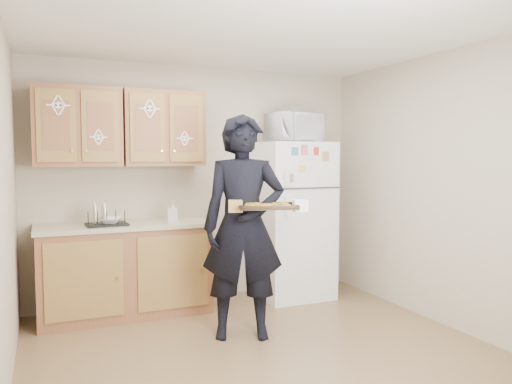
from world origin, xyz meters
TOP-DOWN VIEW (x-y plane):
  - floor at (0.00, 0.00)m, footprint 3.60×3.60m
  - ceiling at (0.00, 0.00)m, footprint 3.60×3.60m
  - wall_back at (0.00, 1.80)m, footprint 3.60×0.04m
  - wall_front at (0.00, -1.80)m, footprint 3.60×0.04m
  - wall_left at (-1.80, 0.00)m, footprint 0.04×3.60m
  - wall_right at (1.80, 0.00)m, footprint 0.04×3.60m
  - refrigerator at (0.95, 1.43)m, footprint 0.75×0.70m
  - base_cabinet at (-0.85, 1.48)m, footprint 1.60×0.60m
  - countertop at (-0.85, 1.48)m, footprint 1.64×0.64m
  - upper_cab_left at (-1.25, 1.61)m, footprint 0.80×0.33m
  - upper_cab_right at (-0.43, 1.61)m, footprint 0.80×0.33m
  - cereal_box at (1.47, 1.67)m, footprint 0.20×0.07m
  - person at (-0.01, 0.48)m, footprint 0.80×0.66m
  - baking_tray at (0.09, 0.19)m, footprint 0.55×0.47m
  - pizza_front_left at (-0.04, 0.16)m, footprint 0.15×0.15m
  - pizza_front_right at (0.16, 0.09)m, footprint 0.15×0.15m
  - pizza_back_left at (0.01, 0.30)m, footprint 0.15×0.15m
  - pizza_back_right at (0.21, 0.23)m, footprint 0.15×0.15m
  - pizza_center at (0.09, 0.19)m, footprint 0.15×0.15m
  - microwave at (0.94, 1.38)m, footprint 0.61×0.46m
  - foil_pan at (0.99, 1.41)m, footprint 0.35×0.26m
  - dish_rack at (-1.02, 1.40)m, footprint 0.38×0.30m
  - bowl at (-0.99, 1.40)m, footprint 0.27×0.27m
  - soap_bottle at (-0.41, 1.36)m, footprint 0.11×0.11m

SIDE VIEW (x-z plane):
  - floor at x=0.00m, z-range 0.00..0.00m
  - cereal_box at x=1.47m, z-range 0.00..0.32m
  - base_cabinet at x=-0.85m, z-range 0.00..0.86m
  - refrigerator at x=0.95m, z-range 0.00..1.70m
  - countertop at x=-0.85m, z-range 0.86..0.90m
  - bowl at x=-0.99m, z-range 0.92..0.97m
  - person at x=-0.01m, z-range 0.00..1.90m
  - dish_rack at x=-1.02m, z-range 0.90..1.05m
  - soap_bottle at x=-0.41m, z-range 0.90..1.11m
  - baking_tray at x=0.09m, z-range 1.12..1.16m
  - pizza_front_left at x=-0.04m, z-range 1.15..1.17m
  - pizza_front_right at x=0.16m, z-range 1.15..1.17m
  - pizza_back_left at x=0.01m, z-range 1.15..1.17m
  - pizza_back_right at x=0.21m, z-range 1.15..1.17m
  - pizza_center at x=0.09m, z-range 1.15..1.17m
  - wall_back at x=0.00m, z-range 0.00..2.50m
  - wall_front at x=0.00m, z-range 0.00..2.50m
  - wall_left at x=-1.80m, z-range 0.00..2.50m
  - wall_right at x=1.80m, z-range 0.00..2.50m
  - upper_cab_left at x=-1.25m, z-range 1.45..2.20m
  - upper_cab_right at x=-0.43m, z-range 1.45..2.20m
  - microwave at x=0.94m, z-range 1.70..2.01m
  - foil_pan at x=0.99m, z-range 2.01..2.08m
  - ceiling at x=0.00m, z-range 2.50..2.50m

